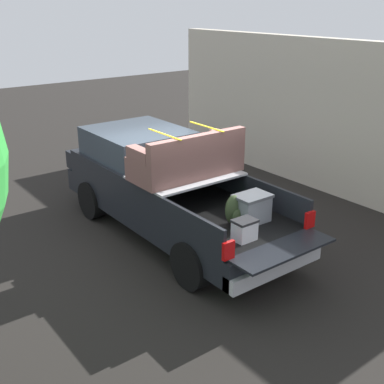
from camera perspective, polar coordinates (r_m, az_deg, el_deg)
The scene contains 3 objects.
ground_plane at distance 9.95m, azimuth -2.10°, elevation -4.92°, with size 40.00×40.00×0.00m, color black.
pickup_truck at distance 9.85m, azimuth -3.41°, elevation 0.95°, with size 6.05×2.06×2.23m.
building_facade at distance 12.56m, azimuth 13.90°, elevation 8.68°, with size 9.75×0.36×3.58m, color beige.
Camera 1 is at (-7.33, 5.11, 4.37)m, focal length 46.43 mm.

